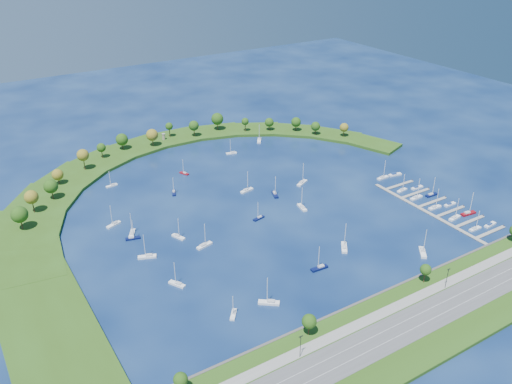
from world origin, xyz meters
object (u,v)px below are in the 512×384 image
moored_boat_17 (177,284)px  docked_boat_3 (468,213)px  moored_boat_8 (174,192)px  docked_boat_2 (455,217)px  moored_boat_0 (132,233)px  moored_boat_7 (275,194)px  moored_boat_1 (247,190)px  moored_boat_21 (302,182)px  moored_boat_19 (178,236)px  docked_boat_6 (416,197)px  moored_boat_6 (114,224)px  moored_boat_18 (133,238)px  moored_boat_12 (231,153)px  moored_boat_10 (259,140)px  moored_boat_13 (302,207)px  docked_boat_11 (395,174)px  moored_boat_9 (259,218)px  moored_boat_16 (344,247)px  dock_system (436,209)px  moored_boat_15 (112,185)px  docked_boat_4 (435,207)px  docked_boat_0 (475,228)px  moored_boat_2 (147,256)px  moored_boat_14 (204,245)px  docked_boat_10 (383,177)px  docked_boat_5 (450,204)px  harbor_tower (164,137)px  moored_boat_11 (184,173)px  docked_boat_7 (432,194)px  moored_boat_20 (423,252)px  docked_boat_8 (402,190)px  moored_boat_3 (233,314)px  moored_boat_4 (320,267)px  moored_boat_5 (269,302)px  docked_boat_9 (417,188)px

moored_boat_17 → docked_boat_3: size_ratio=0.89×
moored_boat_8 → docked_boat_2: size_ratio=0.88×
moored_boat_0 → moored_boat_7: bearing=-62.5°
moored_boat_1 → moored_boat_21: (34.81, -9.39, 0.02)m
moored_boat_21 → docked_boat_3: docked_boat_3 is taller
moored_boat_19 → docked_boat_6: 142.60m
moored_boat_6 → moored_boat_18: 19.00m
moored_boat_12 → moored_boat_19: bearing=61.1°
moored_boat_10 → moored_boat_13: 106.29m
moored_boat_17 → docked_boat_11: size_ratio=1.32×
docked_boat_3 → moored_boat_9: bearing=157.1°
moored_boat_6 → docked_boat_11: moored_boat_6 is taller
moored_boat_16 → dock_system: bearing=-49.1°
moored_boat_13 → moored_boat_16: 45.50m
moored_boat_15 → docked_boat_4: docked_boat_4 is taller
moored_boat_9 → moored_boat_16: moored_boat_16 is taller
docked_boat_0 → docked_boat_11: 72.80m
moored_boat_2 → docked_boat_4: bearing=-172.7°
moored_boat_9 → moored_boat_14: bearing=1.1°
docked_boat_11 → moored_boat_13: bearing=-167.3°
moored_boat_13 → moored_boat_14: (-65.84, -6.15, -0.00)m
moored_boat_7 → moored_boat_13: (4.23, -21.80, 0.00)m
docked_boat_10 → moored_boat_15: bearing=148.9°
moored_boat_13 → docked_boat_5: size_ratio=1.64×
harbor_tower → moored_boat_11: moored_boat_11 is taller
docked_boat_3 → moored_boat_12: bearing=122.3°
moored_boat_16 → docked_boat_5: moored_boat_16 is taller
dock_system → moored_boat_16: 71.36m
moored_boat_0 → docked_boat_7: 176.25m
moored_boat_0 → moored_boat_20: 149.30m
moored_boat_13 → docked_boat_11: bearing=-76.4°
harbor_tower → docked_boat_7: docked_boat_7 is taller
docked_boat_8 → moored_boat_0: bearing=157.8°
moored_boat_3 → moored_boat_10: size_ratio=0.77×
docked_boat_6 → moored_boat_4: bearing=-167.5°
docked_boat_0 → docked_boat_4: 27.65m
docked_boat_7 → docked_boat_5: bearing=-87.8°
moored_boat_5 → moored_boat_18: size_ratio=1.21×
moored_boat_4 → moored_boat_21: (47.04, 78.29, 0.03)m
moored_boat_18 → moored_boat_19: 23.59m
dock_system → moored_boat_7: (-68.82, 62.95, 0.58)m
moored_boat_7 → docked_boat_10: size_ratio=1.03×
docked_boat_0 → docked_boat_2: docked_boat_2 is taller
moored_boat_12 → harbor_tower: bearing=-40.4°
moored_boat_12 → moored_boat_20: bearing=111.4°
moored_boat_9 → docked_boat_11: size_ratio=1.16×
moored_boat_6 → docked_boat_9: (173.38, -55.18, -0.30)m
moored_boat_12 → docked_boat_6: 131.32m
moored_boat_1 → moored_boat_9: size_ratio=1.22×
dock_system → docked_boat_9: (10.68, 24.36, 0.27)m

